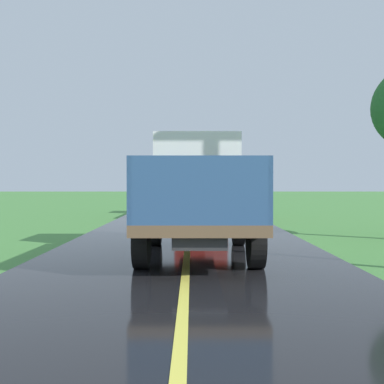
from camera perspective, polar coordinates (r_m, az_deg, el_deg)
The scene contains 2 objects.
banana_truck_near at distance 11.36m, azimuth 0.35°, elevation 0.14°, with size 2.38×5.82×2.80m.
banana_truck_far at distance 24.72m, azimuth 0.66°, elevation 0.63°, with size 2.38×5.81×2.80m.
Camera 1 is at (0.11, 0.35, 1.64)m, focal length 45.66 mm.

